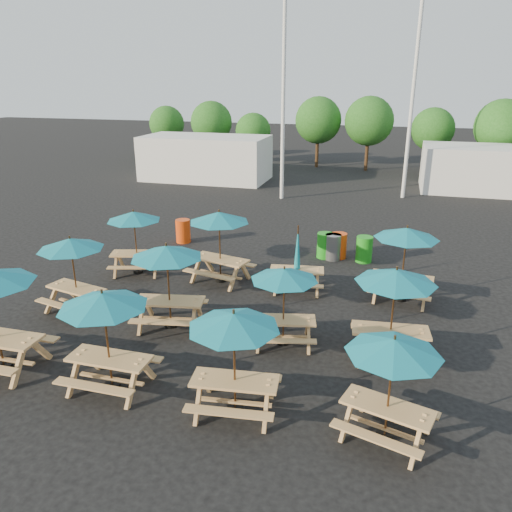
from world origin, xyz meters
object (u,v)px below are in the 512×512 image
(picnic_unit_3, at_px, (103,307))
(waste_bin_0, at_px, (183,231))
(waste_bin_3, at_px, (339,246))
(picnic_unit_9, at_px, (393,354))
(picnic_unit_10, at_px, (396,283))
(picnic_unit_4, at_px, (167,257))
(picnic_unit_8, at_px, (297,264))
(picnic_unit_6, at_px, (234,328))
(picnic_unit_11, at_px, (406,238))
(picnic_unit_1, at_px, (71,249))
(picnic_unit_2, at_px, (134,220))
(waste_bin_4, at_px, (364,249))
(waste_bin_1, at_px, (325,245))
(picnic_unit_7, at_px, (284,280))
(picnic_unit_5, at_px, (219,222))
(waste_bin_2, at_px, (333,247))

(picnic_unit_3, height_order, waste_bin_0, picnic_unit_3)
(waste_bin_0, xyz_separation_m, waste_bin_3, (6.32, -0.18, 0.00))
(picnic_unit_3, bearing_deg, picnic_unit_9, -0.26)
(picnic_unit_10, relative_size, waste_bin_3, 2.42)
(picnic_unit_4, xyz_separation_m, picnic_unit_8, (2.81, 3.31, -1.10))
(picnic_unit_6, xyz_separation_m, picnic_unit_11, (3.18, 6.43, 0.08))
(picnic_unit_9, xyz_separation_m, waste_bin_3, (-2.02, 9.71, -1.33))
(picnic_unit_10, bearing_deg, picnic_unit_1, 172.38)
(picnic_unit_9, height_order, picnic_unit_10, picnic_unit_10)
(picnic_unit_2, relative_size, waste_bin_3, 2.34)
(picnic_unit_2, relative_size, waste_bin_0, 2.34)
(picnic_unit_3, bearing_deg, waste_bin_3, 69.13)
(picnic_unit_8, height_order, waste_bin_0, picnic_unit_8)
(picnic_unit_1, bearing_deg, waste_bin_3, 57.44)
(waste_bin_4, bearing_deg, picnic_unit_9, -83.57)
(picnic_unit_9, relative_size, waste_bin_1, 2.26)
(picnic_unit_7, relative_size, picnic_unit_9, 0.96)
(picnic_unit_5, relative_size, picnic_unit_7, 1.16)
(picnic_unit_7, bearing_deg, picnic_unit_9, -61.18)
(picnic_unit_1, distance_m, picnic_unit_3, 4.27)
(picnic_unit_4, relative_size, waste_bin_0, 2.45)
(waste_bin_4, bearing_deg, picnic_unit_5, -144.46)
(picnic_unit_11, relative_size, waste_bin_3, 2.43)
(picnic_unit_10, bearing_deg, waste_bin_4, 92.99)
(picnic_unit_7, bearing_deg, picnic_unit_5, 116.98)
(picnic_unit_4, xyz_separation_m, waste_bin_4, (4.67, 6.52, -1.51))
(picnic_unit_1, xyz_separation_m, picnic_unit_2, (0.21, 3.16, -0.02))
(picnic_unit_1, distance_m, picnic_unit_8, 6.66)
(picnic_unit_8, xyz_separation_m, waste_bin_0, (-5.40, 3.56, -0.41))
(picnic_unit_1, relative_size, picnic_unit_3, 0.98)
(picnic_unit_4, distance_m, picnic_unit_11, 6.88)
(picnic_unit_3, relative_size, picnic_unit_6, 1.03)
(picnic_unit_2, xyz_separation_m, waste_bin_2, (6.29, 3.17, -1.40))
(waste_bin_0, bearing_deg, picnic_unit_2, -92.46)
(picnic_unit_2, relative_size, picnic_unit_7, 1.08)
(picnic_unit_2, xyz_separation_m, picnic_unit_11, (8.73, 0.11, 0.09))
(picnic_unit_7, height_order, picnic_unit_10, picnic_unit_10)
(picnic_unit_9, xyz_separation_m, picnic_unit_11, (0.24, 6.44, 0.16))
(waste_bin_1, bearing_deg, picnic_unit_9, -75.32)
(picnic_unit_5, relative_size, picnic_unit_10, 1.04)
(picnic_unit_8, relative_size, waste_bin_0, 2.26)
(picnic_unit_6, distance_m, waste_bin_3, 9.85)
(picnic_unit_3, relative_size, picnic_unit_11, 0.99)
(picnic_unit_10, height_order, waste_bin_1, picnic_unit_10)
(picnic_unit_5, xyz_separation_m, waste_bin_2, (3.30, 3.10, -1.56))
(picnic_unit_1, height_order, picnic_unit_2, picnic_unit_1)
(picnic_unit_10, distance_m, waste_bin_1, 7.27)
(picnic_unit_1, xyz_separation_m, picnic_unit_10, (8.68, -0.23, 0.06))
(picnic_unit_5, xyz_separation_m, picnic_unit_6, (2.56, -6.38, -0.15))
(waste_bin_0, bearing_deg, picnic_unit_1, -93.07)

